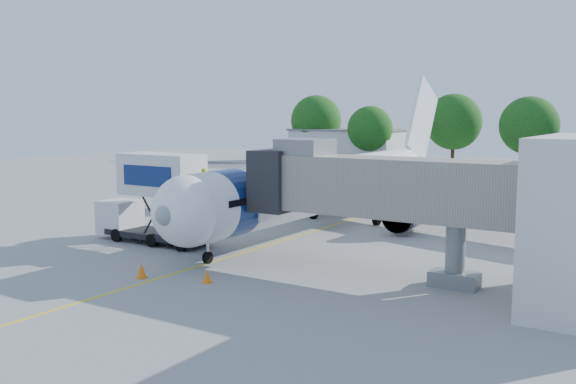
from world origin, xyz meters
The scene contains 14 objects.
ground centered at (0.00, 0.00, 0.00)m, with size 160.00×160.00×0.00m, color gray.
guidance_line centered at (0.00, 0.00, 0.01)m, with size 0.15×70.00×0.01m, color yellow.
taxiway_strip centered at (0.00, 42.00, 0.00)m, with size 120.00×10.00×0.01m, color #59595B.
aircraft centered at (0.00, 4.12, 2.95)m, with size 34.17×37.73×11.35m.
jet_bridge centered at (7.99, -7.00, 4.34)m, with size 13.90×3.20×6.60m.
catering_hiloader centered at (-6.27, -7.00, 2.76)m, with size 8.50×2.44×5.50m.
ground_tug centered at (-1.57, -17.02, 0.66)m, with size 3.30×1.99×1.25m.
safety_cone_a centered at (-0.73, -13.58, 0.37)m, with size 0.48×0.48×0.77m.
safety_cone_b centered at (2.51, -12.55, 0.31)m, with size 0.40×0.40×0.64m.
outbuilding_left centered at (-28.00, 60.00, 2.66)m, with size 18.40×8.40×5.30m.
tree_a centered at (-33.76, 59.81, 6.65)m, with size 8.60×8.60×10.96m.
tree_b centered at (-22.02, 56.38, 5.49)m, with size 7.10×7.10×9.05m.
tree_c centered at (-10.21, 60.89, 6.59)m, with size 8.52×8.52×10.86m.
tree_d centered at (1.58, 57.46, 6.22)m, with size 8.04×8.04×10.25m.
Camera 1 is at (21.54, -35.16, 7.91)m, focal length 40.00 mm.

